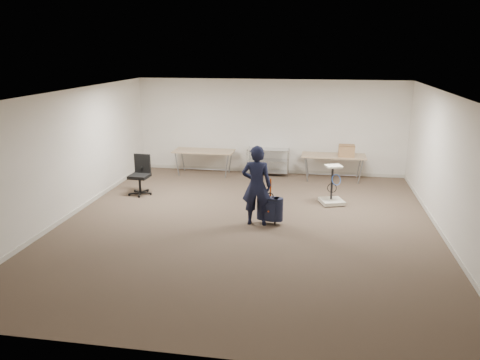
# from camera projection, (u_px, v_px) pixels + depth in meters

# --- Properties ---
(ground) EXTENTS (9.00, 9.00, 0.00)m
(ground) POSITION_uv_depth(u_px,v_px,m) (247.00, 225.00, 10.05)
(ground) COLOR #493A2C
(ground) RESTS_ON ground
(room_shell) EXTENTS (8.00, 9.00, 9.00)m
(room_shell) POSITION_uv_depth(u_px,v_px,m) (255.00, 203.00, 11.35)
(room_shell) COLOR silver
(room_shell) RESTS_ON ground
(folding_table_left) EXTENTS (1.80, 0.75, 0.73)m
(folding_table_left) POSITION_uv_depth(u_px,v_px,m) (204.00, 152.00, 13.92)
(folding_table_left) COLOR #9E8261
(folding_table_left) RESTS_ON ground
(folding_table_right) EXTENTS (1.80, 0.75, 0.73)m
(folding_table_right) POSITION_uv_depth(u_px,v_px,m) (334.00, 157.00, 13.32)
(folding_table_right) COLOR #9E8261
(folding_table_right) RESTS_ON ground
(wire_shelf) EXTENTS (1.22, 0.47, 0.80)m
(wire_shelf) POSITION_uv_depth(u_px,v_px,m) (268.00, 160.00, 13.92)
(wire_shelf) COLOR silver
(wire_shelf) RESTS_ON ground
(person) EXTENTS (0.64, 0.43, 1.73)m
(person) POSITION_uv_depth(u_px,v_px,m) (257.00, 186.00, 9.88)
(person) COLOR black
(person) RESTS_ON ground
(suitcase) EXTENTS (0.40, 0.27, 1.01)m
(suitcase) POSITION_uv_depth(u_px,v_px,m) (270.00, 209.00, 10.02)
(suitcase) COLOR #161831
(suitcase) RESTS_ON ground
(office_chair) EXTENTS (0.62, 0.62, 1.02)m
(office_chair) POSITION_uv_depth(u_px,v_px,m) (140.00, 182.00, 12.12)
(office_chair) COLOR black
(office_chair) RESTS_ON ground
(equipment_cart) EXTENTS (0.67, 0.67, 0.97)m
(equipment_cart) POSITION_uv_depth(u_px,v_px,m) (332.00, 194.00, 11.34)
(equipment_cart) COLOR #EFE9CD
(equipment_cart) RESTS_ON ground
(cardboard_box) EXTENTS (0.44, 0.33, 0.33)m
(cardboard_box) POSITION_uv_depth(u_px,v_px,m) (346.00, 151.00, 13.11)
(cardboard_box) COLOR olive
(cardboard_box) RESTS_ON folding_table_right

